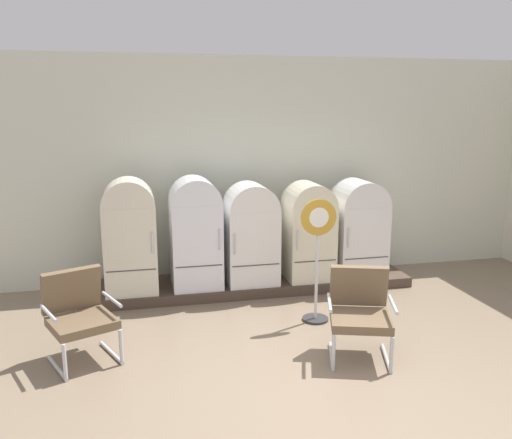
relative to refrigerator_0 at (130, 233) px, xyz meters
The scene contains 11 objects.
ground 3.47m from the refrigerator_0, 60.63° to the right, with size 12.00×10.00×0.05m, color #7E6C57.
back_wall 1.94m from the refrigerator_0, 24.83° to the left, with size 11.76×0.12×3.29m.
display_plinth 1.86m from the refrigerator_0, ahead, with size 4.65×0.95×0.14m, color #47382C.
refrigerator_0 is the anchor object (origin of this frame).
refrigerator_1 0.87m from the refrigerator_0, ahead, with size 0.67×0.70×1.51m.
refrigerator_2 1.64m from the refrigerator_0, ahead, with size 0.70×0.67×1.41m.
refrigerator_3 2.48m from the refrigerator_0, ahead, with size 0.65×0.69×1.39m.
refrigerator_4 3.25m from the refrigerator_0, ahead, with size 0.71×0.69×1.40m.
armchair_left 1.76m from the refrigerator_0, 107.93° to the right, with size 0.84×0.86×0.94m.
armchair_right 3.22m from the refrigerator_0, 43.03° to the right, with size 0.80×0.83×0.94m.
sign_stand 2.51m from the refrigerator_0, 28.85° to the right, with size 0.44×0.32×1.52m.
Camera 1 is at (-1.52, -4.17, 2.61)m, focal length 37.56 mm.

